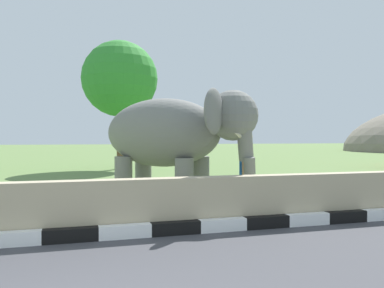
% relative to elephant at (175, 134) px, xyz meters
% --- Properties ---
extents(striped_curb, '(16.20, 0.20, 0.24)m').
position_rel_elephant_xyz_m(striped_curb, '(-2.88, -2.56, -1.72)').
color(striped_curb, white).
rests_on(striped_curb, ground_plane).
extents(barrier_parapet, '(28.00, 0.36, 1.00)m').
position_rel_elephant_xyz_m(barrier_parapet, '(-0.53, -2.26, -1.34)').
color(barrier_parapet, tan).
rests_on(barrier_parapet, ground_plane).
extents(elephant, '(3.87, 3.79, 2.84)m').
position_rel_elephant_xyz_m(elephant, '(0.00, 0.00, 0.00)').
color(elephant, slate).
rests_on(elephant, ground_plane).
extents(person_handler, '(0.43, 0.58, 1.66)m').
position_rel_elephant_xyz_m(person_handler, '(1.64, -0.54, -0.91)').
color(person_handler, navy).
rests_on(person_handler, ground_plane).
extents(tree_distant, '(4.24, 4.24, 7.19)m').
position_rel_elephant_xyz_m(tree_distant, '(0.07, 13.05, 3.21)').
color(tree_distant, brown).
rests_on(tree_distant, ground_plane).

